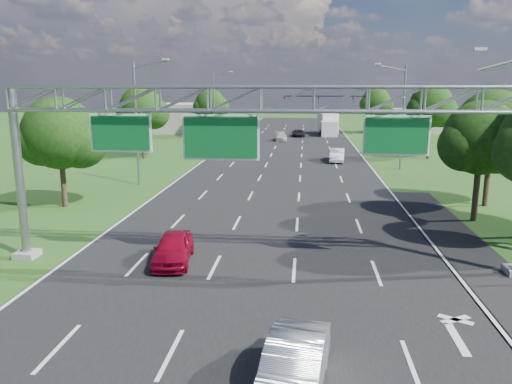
# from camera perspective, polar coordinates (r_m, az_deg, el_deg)

# --- Properties ---
(ground) EXTENTS (220.00, 220.00, 0.00)m
(ground) POSITION_cam_1_polar(r_m,az_deg,el_deg) (40.43, 2.44, 0.54)
(ground) COLOR #294715
(ground) RESTS_ON ground
(road) EXTENTS (18.00, 180.00, 0.02)m
(road) POSITION_cam_1_polar(r_m,az_deg,el_deg) (40.43, 2.44, 0.54)
(road) COLOR black
(road) RESTS_ON ground
(road_flare) EXTENTS (3.00, 30.00, 0.02)m
(road_flare) POSITION_cam_1_polar(r_m,az_deg,el_deg) (26.16, 23.38, -6.91)
(road_flare) COLOR black
(road_flare) RESTS_ON ground
(sign_gantry) EXTENTS (23.50, 1.00, 9.56)m
(sign_gantry) POSITION_cam_1_polar(r_m,az_deg,el_deg) (21.66, 0.77, 8.98)
(sign_gantry) COLOR gray
(sign_gantry) RESTS_ON ground
(traffic_signal) EXTENTS (12.21, 0.24, 7.00)m
(traffic_signal) POSITION_cam_1_polar(r_m,az_deg,el_deg) (74.80, 9.84, 9.65)
(traffic_signal) COLOR black
(traffic_signal) RESTS_ON ground
(streetlight_l_near) EXTENTS (2.97, 0.22, 10.16)m
(streetlight_l_near) POSITION_cam_1_polar(r_m,az_deg,el_deg) (41.86, -13.29, 8.33)
(streetlight_l_near) COLOR gray
(streetlight_l_near) RESTS_ON ground
(streetlight_l_far) EXTENTS (2.97, 0.22, 10.16)m
(streetlight_l_far) POSITION_cam_1_polar(r_m,az_deg,el_deg) (75.80, -4.68, 10.12)
(streetlight_l_far) COLOR gray
(streetlight_l_far) RESTS_ON ground
(streetlight_r_mid) EXTENTS (2.97, 0.22, 10.16)m
(streetlight_r_mid) POSITION_cam_1_polar(r_m,az_deg,el_deg) (50.45, 16.25, 8.75)
(streetlight_r_mid) COLOR gray
(streetlight_r_mid) RESTS_ON ground
(tree_verge_la) EXTENTS (5.76, 4.80, 7.40)m
(tree_verge_la) POSITION_cam_1_polar(r_m,az_deg,el_deg) (35.61, -21.38, 5.91)
(tree_verge_la) COLOR #2D2116
(tree_verge_la) RESTS_ON ground
(tree_verge_lb) EXTENTS (5.76, 4.80, 8.06)m
(tree_verge_lb) POSITION_cam_1_polar(r_m,az_deg,el_deg) (57.57, -12.85, 9.11)
(tree_verge_lb) COLOR #2D2116
(tree_verge_lb) RESTS_ON ground
(tree_verge_lc) EXTENTS (5.76, 4.80, 7.62)m
(tree_verge_lc) POSITION_cam_1_polar(r_m,az_deg,el_deg) (81.07, -5.18, 9.81)
(tree_verge_lc) COLOR #2D2116
(tree_verge_lc) RESTS_ON ground
(tree_verge_rd) EXTENTS (5.76, 4.80, 8.28)m
(tree_verge_rd) POSITION_cam_1_polar(r_m,az_deg,el_deg) (59.30, 19.44, 9.02)
(tree_verge_rd) COLOR #2D2116
(tree_verge_rd) RESTS_ON ground
(tree_verge_re) EXTENTS (5.76, 4.80, 7.84)m
(tree_verge_re) POSITION_cam_1_polar(r_m,az_deg,el_deg) (88.45, 13.57, 9.85)
(tree_verge_re) COLOR #2D2116
(tree_verge_re) RESTS_ON ground
(building_left) EXTENTS (14.00, 10.00, 5.00)m
(building_left) POSITION_cam_1_polar(r_m,az_deg,el_deg) (91.00, -9.89, 8.36)
(building_left) COLOR #AFA293
(building_left) RESTS_ON ground
(building_right) EXTENTS (12.00, 9.00, 4.00)m
(building_right) POSITION_cam_1_polar(r_m,az_deg,el_deg) (94.32, 19.18, 7.69)
(building_right) COLOR #AFA293
(building_right) RESTS_ON ground
(red_coupe) EXTENTS (2.11, 4.24, 1.39)m
(red_coupe) POSITION_cam_1_polar(r_m,az_deg,el_deg) (23.52, -9.44, -6.35)
(red_coupe) COLOR maroon
(red_coupe) RESTS_ON ground
(silver_sedan) EXTENTS (2.14, 4.62, 1.47)m
(silver_sedan) POSITION_cam_1_polar(r_m,az_deg,el_deg) (14.06, 4.33, -19.34)
(silver_sedan) COLOR silver
(silver_sedan) RESTS_ON ground
(car_queue_a) EXTENTS (2.11, 4.38, 1.23)m
(car_queue_a) POSITION_cam_1_polar(r_m,az_deg,el_deg) (75.34, 2.87, 6.35)
(car_queue_a) COLOR beige
(car_queue_a) RESTS_ON ground
(car_queue_b) EXTENTS (2.10, 4.17, 1.13)m
(car_queue_b) POSITION_cam_1_polar(r_m,az_deg,el_deg) (81.49, 4.87, 6.72)
(car_queue_b) COLOR black
(car_queue_b) RESTS_ON ground
(car_queue_c) EXTENTS (2.18, 4.27, 1.39)m
(car_queue_c) POSITION_cam_1_polar(r_m,az_deg,el_deg) (70.63, -2.12, 6.05)
(car_queue_c) COLOR black
(car_queue_c) RESTS_ON ground
(car_queue_d) EXTENTS (1.86, 4.47, 1.44)m
(car_queue_d) POSITION_cam_1_polar(r_m,az_deg,el_deg) (54.79, 9.24, 4.19)
(car_queue_d) COLOR silver
(car_queue_d) RESTS_ON ground
(box_truck) EXTENTS (3.46, 9.57, 3.53)m
(box_truck) POSITION_cam_1_polar(r_m,az_deg,el_deg) (85.82, 8.19, 7.66)
(box_truck) COLOR white
(box_truck) RESTS_ON ground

